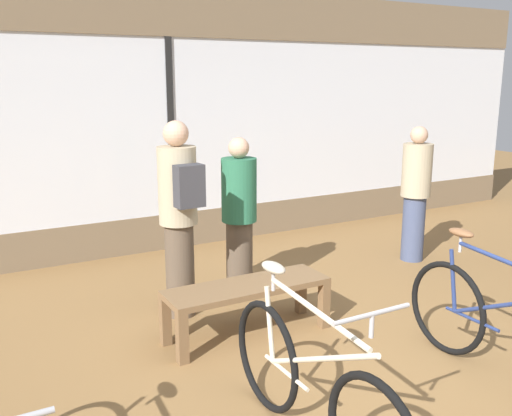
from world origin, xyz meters
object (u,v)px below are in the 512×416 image
customer_near_rack (239,215)px  customer_mid_floor (179,213)px  display_bench (247,294)px  customer_by_window (416,192)px  bicycle_left (311,387)px  bicycle_right (504,328)px

customer_near_rack → customer_mid_floor: bearing=-166.9°
display_bench → customer_near_rack: 1.01m
customer_by_window → customer_mid_floor: 3.02m
customer_by_window → display_bench: bearing=-162.6°
display_bench → customer_by_window: size_ratio=0.88×
bicycle_left → display_bench: 1.57m
bicycle_right → bicycle_left: bearing=179.1°
customer_by_window → customer_near_rack: bearing=-179.6°
customer_near_rack → customer_by_window: (2.33, 0.02, 0.00)m
bicycle_right → customer_near_rack: bearing=110.2°
display_bench → customer_near_rack: customer_near_rack is taller
bicycle_left → customer_mid_floor: bearing=87.9°
bicycle_right → customer_near_rack: (-0.87, 2.36, 0.42)m
display_bench → customer_mid_floor: size_ratio=0.79×
bicycle_left → display_bench: size_ratio=1.27×
bicycle_right → customer_by_window: (1.46, 2.38, 0.42)m
customer_near_rack → customer_mid_floor: customer_mid_floor is taller
customer_near_rack → display_bench: bearing=-113.5°
bicycle_right → display_bench: bearing=128.5°
customer_near_rack → customer_by_window: size_ratio=1.00×
bicycle_right → customer_near_rack: size_ratio=1.14×
bicycle_left → customer_by_window: (3.09, 2.36, 0.43)m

